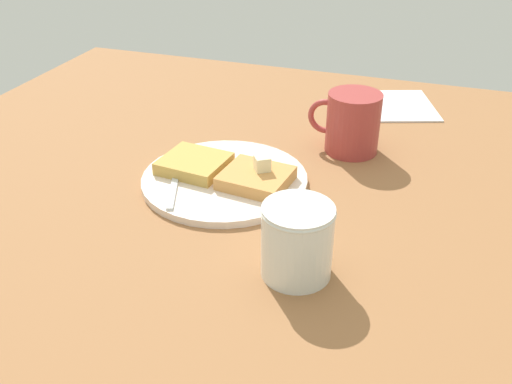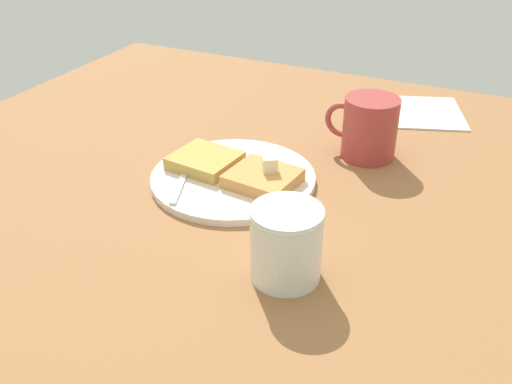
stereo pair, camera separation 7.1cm
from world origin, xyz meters
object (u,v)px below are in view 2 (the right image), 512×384
object	(u,v)px
fork	(186,171)
syrup_jar	(286,246)
coffee_mug	(369,128)
plate	(233,178)
napkin	(418,112)

from	to	relation	value
fork	syrup_jar	distance (cm)	25.92
coffee_mug	fork	bearing A→B (deg)	40.41
fork	plate	bearing A→B (deg)	-160.66
fork	coffee_mug	distance (cm)	28.50
napkin	plate	bearing A→B (deg)	62.85
plate	fork	bearing A→B (deg)	19.34
plate	syrup_jar	distance (cm)	22.52
fork	syrup_jar	bearing A→B (deg)	146.72
syrup_jar	plate	bearing A→B (deg)	-47.56
plate	fork	xyz separation A→B (cm)	(6.52, 2.29, 0.65)
fork	napkin	xyz separation A→B (cm)	(-25.35, -39.00, -1.08)
fork	napkin	world-z (taller)	fork
coffee_mug	napkin	bearing A→B (deg)	-100.47
syrup_jar	coffee_mug	xyz separation A→B (cm)	(0.01, -32.47, 0.79)
coffee_mug	syrup_jar	bearing A→B (deg)	90.02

